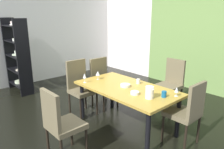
# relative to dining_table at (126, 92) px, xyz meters

# --- Properties ---
(ground_plane) EXTENTS (5.91, 6.38, 0.02)m
(ground_plane) POSITION_rel_dining_table_xyz_m (-0.71, -0.40, -0.66)
(ground_plane) COLOR black
(back_panel_interior) EXTENTS (2.02, 0.10, 2.84)m
(back_panel_interior) POSITION_rel_dining_table_xyz_m (-2.66, 2.73, 0.77)
(back_panel_interior) COLOR silver
(back_panel_interior) RESTS_ON ground_plane
(garden_window_panel) EXTENTS (3.89, 0.10, 2.84)m
(garden_window_panel) POSITION_rel_dining_table_xyz_m (0.30, 2.73, 0.77)
(garden_window_panel) COLOR #70944C
(garden_window_panel) RESTS_ON ground_plane
(left_interior_panel) EXTENTS (0.10, 6.38, 2.84)m
(left_interior_panel) POSITION_rel_dining_table_xyz_m (-3.62, -0.40, 0.77)
(left_interior_panel) COLOR silver
(left_interior_panel) RESTS_ON ground_plane
(dining_table) EXTENTS (1.76, 0.95, 0.73)m
(dining_table) POSITION_rel_dining_table_xyz_m (0.00, 0.00, 0.00)
(dining_table) COLOR #B48E36
(dining_table) RESTS_ON ground_plane
(chair_head_far) EXTENTS (0.44, 0.45, 1.02)m
(chair_head_far) POSITION_rel_dining_table_xyz_m (0.04, 1.28, -0.08)
(chair_head_far) COLOR brown
(chair_head_far) RESTS_ON ground_plane
(chair_left_far) EXTENTS (0.45, 0.44, 1.02)m
(chair_left_far) POSITION_rel_dining_table_xyz_m (-0.98, 0.28, -0.08)
(chair_left_far) COLOR brown
(chair_left_far) RESTS_ON ground_plane
(chair_left_near) EXTENTS (0.45, 0.44, 1.06)m
(chair_left_near) POSITION_rel_dining_table_xyz_m (-0.98, -0.28, -0.06)
(chair_left_near) COLOR brown
(chair_left_near) RESTS_ON ground_plane
(chair_head_near) EXTENTS (0.44, 0.44, 1.01)m
(chair_head_near) POSITION_rel_dining_table_xyz_m (0.04, -1.28, -0.08)
(chair_head_near) COLOR brown
(chair_head_near) RESTS_ON ground_plane
(chair_right_far) EXTENTS (0.44, 0.44, 1.00)m
(chair_right_far) POSITION_rel_dining_table_xyz_m (0.98, 0.28, -0.08)
(chair_right_far) COLOR brown
(chair_right_far) RESTS_ON ground_plane
(display_shelf) EXTENTS (0.90, 0.32, 1.81)m
(display_shelf) POSITION_rel_dining_table_xyz_m (-3.07, -0.70, 0.25)
(display_shelf) COLOR black
(display_shelf) RESTS_ON ground_plane
(wine_glass_corner) EXTENTS (0.06, 0.06, 0.15)m
(wine_glass_corner) POSITION_rel_dining_table_xyz_m (0.78, 0.26, 0.18)
(wine_glass_corner) COLOR silver
(wine_glass_corner) RESTS_ON dining_table
(wine_glass_right) EXTENTS (0.08, 0.08, 0.16)m
(wine_glass_right) POSITION_rel_dining_table_xyz_m (-0.67, -0.08, 0.20)
(wine_glass_right) COLOR silver
(wine_glass_right) RESTS_ON dining_table
(wine_glass_south) EXTENTS (0.06, 0.06, 0.17)m
(wine_glass_south) POSITION_rel_dining_table_xyz_m (-0.68, -0.37, 0.20)
(wine_glass_south) COLOR silver
(wine_glass_south) RESTS_ON dining_table
(serving_bowl_east) EXTENTS (0.13, 0.13, 0.04)m
(serving_bowl_east) POSITION_rel_dining_table_xyz_m (0.31, -0.14, 0.10)
(serving_bowl_east) COLOR white
(serving_bowl_east) RESTS_ON dining_table
(serving_bowl_north) EXTENTS (0.17, 0.17, 0.05)m
(serving_bowl_north) POSITION_rel_dining_table_xyz_m (-0.03, 0.00, 0.10)
(serving_bowl_north) COLOR silver
(serving_bowl_north) RESTS_ON dining_table
(cup_near_shelf) EXTENTS (0.07, 0.07, 0.09)m
(cup_near_shelf) POSITION_rel_dining_table_xyz_m (0.68, 0.09, 0.13)
(cup_near_shelf) COLOR #135589
(cup_near_shelf) RESTS_ON dining_table
(cup_left) EXTENTS (0.07, 0.07, 0.09)m
(cup_left) POSITION_rel_dining_table_xyz_m (0.01, 0.29, 0.12)
(cup_left) COLOR #F1E3C9
(cup_left) RESTS_ON dining_table
(pitcher_front) EXTENTS (0.14, 0.12, 0.18)m
(pitcher_front) POSITION_rel_dining_table_xyz_m (0.57, -0.10, 0.17)
(pitcher_front) COLOR white
(pitcher_front) RESTS_ON dining_table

